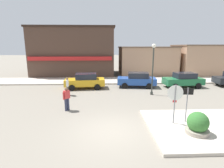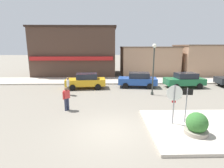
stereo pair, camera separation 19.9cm
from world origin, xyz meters
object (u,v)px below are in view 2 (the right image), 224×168
at_px(planter, 197,126).
at_px(parked_car_nearest, 86,81).
at_px(parked_car_second, 138,80).
at_px(pedestrian_crossing_near, 68,86).
at_px(one_way_sign, 186,102).
at_px(parked_car_third, 185,80).
at_px(stop_sign, 174,99).
at_px(lamp_post, 154,62).
at_px(pedestrian_crossing_far, 66,98).

bearing_deg(planter, parked_car_nearest, 122.89).
xyz_separation_m(parked_car_second, pedestrian_crossing_near, (-6.68, -2.97, 0.06)).
relative_size(one_way_sign, parked_car_second, 0.50).
bearing_deg(pedestrian_crossing_near, planter, -44.09).
xyz_separation_m(parked_car_second, parked_car_third, (4.88, -0.29, 0.00)).
relative_size(stop_sign, parked_car_nearest, 0.56).
distance_m(lamp_post, parked_car_second, 3.80).
height_order(planter, lamp_post, lamp_post).
bearing_deg(pedestrian_crossing_far, planter, -27.99).
bearing_deg(one_way_sign, parked_car_third, 66.87).
bearing_deg(parked_car_second, lamp_post, -75.07).
height_order(one_way_sign, parked_car_third, one_way_sign).
bearing_deg(lamp_post, pedestrian_crossing_near, 179.49).
bearing_deg(one_way_sign, parked_car_second, 96.86).
bearing_deg(pedestrian_crossing_far, lamp_post, 28.82).
xyz_separation_m(stop_sign, lamp_post, (0.46, 6.27, 1.44)).
xyz_separation_m(one_way_sign, lamp_post, (-0.29, 6.10, 1.63)).
distance_m(planter, parked_car_nearest, 11.96).
relative_size(parked_car_third, pedestrian_crossing_near, 2.56).
height_order(parked_car_nearest, pedestrian_crossing_near, pedestrian_crossing_near).
distance_m(parked_car_third, pedestrian_crossing_near, 11.87).
distance_m(planter, pedestrian_crossing_far, 7.94).
xyz_separation_m(lamp_post, parked_car_third, (4.07, 2.74, -2.15)).
relative_size(one_way_sign, pedestrian_crossing_far, 1.30).
height_order(parked_car_nearest, parked_car_third, same).
xyz_separation_m(parked_car_nearest, pedestrian_crossing_near, (-1.26, -2.53, 0.06)).
bearing_deg(parked_car_second, one_way_sign, -83.14).
xyz_separation_m(parked_car_third, pedestrian_crossing_near, (-11.56, -2.67, 0.06)).
height_order(stop_sign, planter, stop_sign).
distance_m(lamp_post, pedestrian_crossing_near, 7.78).
height_order(stop_sign, lamp_post, lamp_post).
bearing_deg(stop_sign, parked_car_third, 63.32).
height_order(planter, parked_car_third, parked_car_third).
relative_size(one_way_sign, lamp_post, 0.46).
distance_m(parked_car_second, parked_car_third, 4.89).
bearing_deg(pedestrian_crossing_far, parked_car_nearest, 85.30).
bearing_deg(parked_car_third, parked_car_nearest, -179.21).
bearing_deg(lamp_post, parked_car_nearest, 157.39).
xyz_separation_m(one_way_sign, pedestrian_crossing_far, (-7.04, 2.39, -0.46)).
bearing_deg(stop_sign, planter, -58.58).
xyz_separation_m(planter, parked_car_nearest, (-6.49, 10.04, 0.25)).
distance_m(pedestrian_crossing_near, pedestrian_crossing_far, 3.85).
relative_size(parked_car_second, parked_car_third, 1.01).
bearing_deg(planter, parked_car_third, 69.48).
distance_m(parked_car_nearest, parked_car_second, 5.44).
relative_size(lamp_post, pedestrian_crossing_near, 2.82).
bearing_deg(parked_car_second, pedestrian_crossing_near, -156.07).
bearing_deg(pedestrian_crossing_far, one_way_sign, -18.74).
height_order(stop_sign, pedestrian_crossing_near, stop_sign).
relative_size(one_way_sign, pedestrian_crossing_near, 1.30).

